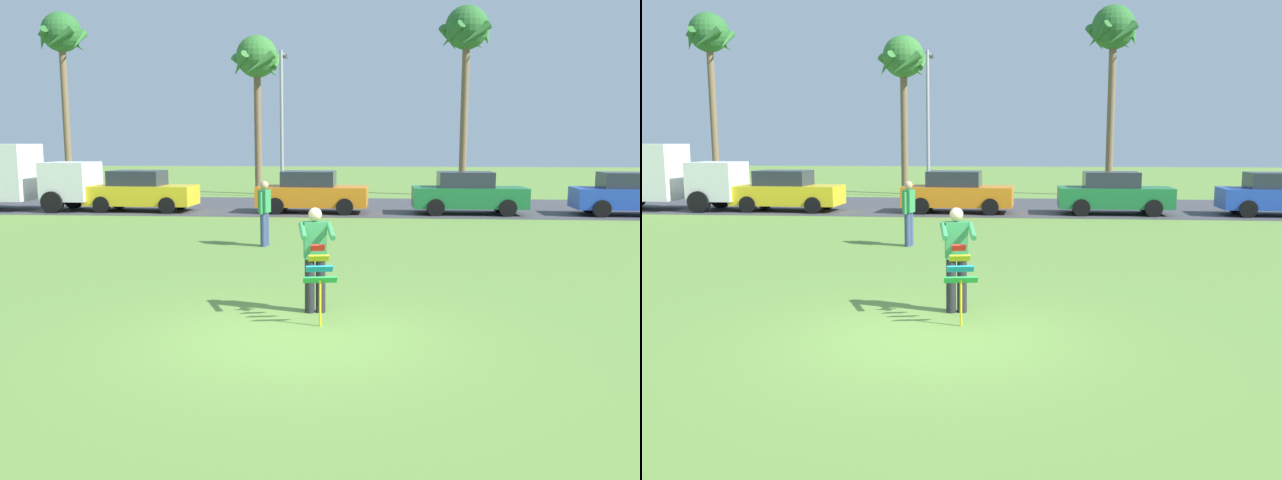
{
  "view_description": "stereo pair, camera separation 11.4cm",
  "coord_description": "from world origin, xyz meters",
  "views": [
    {
      "loc": [
        1.11,
        -9.17,
        2.82
      ],
      "look_at": [
        0.19,
        2.42,
        1.05
      ],
      "focal_mm": 37.39,
      "sensor_mm": 36.0,
      "label": 1
    },
    {
      "loc": [
        1.23,
        -9.16,
        2.82
      ],
      "look_at": [
        0.19,
        2.42,
        1.05
      ],
      "focal_mm": 37.39,
      "sensor_mm": 36.0,
      "label": 2
    }
  ],
  "objects": [
    {
      "name": "palm_tree_left_near",
      "position": [
        -15.69,
        26.58,
        8.05
      ],
      "size": [
        2.58,
        2.71,
        9.55
      ],
      "color": "brown",
      "rests_on": "ground"
    },
    {
      "name": "parked_car_yellow",
      "position": [
        -7.98,
        16.28,
        0.77
      ],
      "size": [
        4.26,
        1.95,
        1.6
      ],
      "color": "yellow",
      "rests_on": "ground"
    },
    {
      "name": "parked_car_blue",
      "position": [
        10.66,
        16.28,
        0.77
      ],
      "size": [
        4.25,
        1.94,
        1.6
      ],
      "color": "#2347B7",
      "rests_on": "ground"
    },
    {
      "name": "parked_truck_white_box",
      "position": [
        -13.65,
        16.28,
        1.41
      ],
      "size": [
        6.72,
        2.16,
        2.62
      ],
      "color": "silver",
      "rests_on": "ground"
    },
    {
      "name": "parked_car_orange",
      "position": [
        -1.24,
        16.28,
        0.77
      ],
      "size": [
        4.26,
        1.95,
        1.6
      ],
      "color": "orange",
      "rests_on": "ground"
    },
    {
      "name": "road_strip",
      "position": [
        0.0,
        18.68,
        0.01
      ],
      "size": [
        120.0,
        8.0,
        0.01
      ],
      "primitive_type": "cube",
      "color": "#424247",
      "rests_on": "ground"
    },
    {
      "name": "parked_car_green",
      "position": [
        4.69,
        16.28,
        0.77
      ],
      "size": [
        4.21,
        1.85,
        1.6
      ],
      "color": "#1E7238",
      "rests_on": "ground"
    },
    {
      "name": "palm_tree_right_near",
      "position": [
        -4.82,
        25.06,
        6.61
      ],
      "size": [
        2.58,
        2.71,
        7.99
      ],
      "color": "brown",
      "rests_on": "ground"
    },
    {
      "name": "person_kite_flyer",
      "position": [
        0.19,
        1.4,
        0.95
      ],
      "size": [
        0.63,
        0.72,
        1.73
      ],
      "color": "#26262B",
      "rests_on": "ground"
    },
    {
      "name": "palm_tree_centre_far",
      "position": [
        5.55,
        24.66,
        7.74
      ],
      "size": [
        2.58,
        2.71,
        9.21
      ],
      "color": "brown",
      "rests_on": "ground"
    },
    {
      "name": "kite_held",
      "position": [
        0.31,
        0.78,
        0.81
      ],
      "size": [
        0.53,
        0.68,
        1.19
      ],
      "color": "red",
      "rests_on": "ground"
    },
    {
      "name": "streetlight_pole",
      "position": [
        -3.33,
        23.29,
        4.0
      ],
      "size": [
        0.24,
        1.65,
        7.0
      ],
      "color": "#9E9EA3",
      "rests_on": "ground"
    },
    {
      "name": "person_walker_near",
      "position": [
        -1.74,
        8.13,
        0.93
      ],
      "size": [
        0.3,
        0.56,
        1.73
      ],
      "color": "#384772",
      "rests_on": "ground"
    },
    {
      "name": "ground_plane",
      "position": [
        0.0,
        0.0,
        0.0
      ],
      "size": [
        120.0,
        120.0,
        0.0
      ],
      "primitive_type": "plane",
      "color": "olive"
    }
  ]
}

